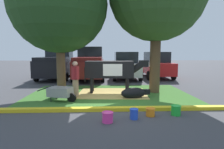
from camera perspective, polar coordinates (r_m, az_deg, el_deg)
The scene contains 17 objects.
ground_plane at distance 7.42m, azimuth 0.06°, elevation -8.79°, with size 80.00×80.00×0.00m, color #424247.
grass_island at distance 8.97m, azimuth -0.75°, elevation -6.00°, with size 7.49×4.72×0.02m, color #386B28.
curb_yellow at distance 6.54m, azimuth -0.08°, elevation -10.40°, with size 8.69×0.24×0.12m, color yellow.
hay_bedding at distance 9.12m, azimuth 0.08°, elevation -5.69°, with size 3.20×2.40×0.04m, color tan.
shade_tree_left at distance 9.24m, azimuth -15.73°, elevation 19.70°, with size 4.34×4.34×6.28m.
cow_holstein at distance 9.14m, azimuth -0.07°, elevation 1.47°, with size 3.14×0.80×1.60m.
calf_lying at distance 8.22m, azimuth 6.71°, elevation -5.59°, with size 1.33×0.68×0.48m.
person_handler at distance 8.35m, azimuth -11.02°, elevation -1.14°, with size 0.34×0.49×1.61m.
wheelbarrow at distance 7.93m, azimuth -15.22°, elevation -5.15°, with size 1.61×0.90×0.63m.
bucket_pink at distance 5.49m, azimuth -1.33°, elevation -12.70°, with size 0.33×0.33×0.30m.
bucket_blue at distance 5.78m, azimuth 6.66°, elevation -11.67°, with size 0.27×0.27×0.31m.
bucket_orange at distance 6.12m, azimuth 11.54°, elevation -11.00°, with size 0.30×0.30×0.26m.
bucket_green at distance 6.41m, azimuth 18.77°, elevation -10.14°, with size 0.32×0.32×0.31m.
pickup_truck_black at distance 15.28m, azimuth -16.16°, elevation 3.18°, with size 2.25×5.41×2.42m.
pickup_truck_maroon at distance 14.44m, azimuth -6.70°, elevation 3.21°, with size 2.25×5.41×2.42m.
sedan_silver at distance 14.42m, azimuth 4.10°, elevation 2.71°, with size 2.05×4.41×2.02m.
sedan_red at distance 15.37m, azimuth 13.24°, elevation 2.80°, with size 2.05×4.41×2.02m.
Camera 1 is at (-0.31, -7.14, 1.98)m, focal length 30.23 mm.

